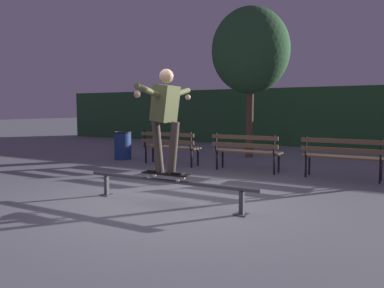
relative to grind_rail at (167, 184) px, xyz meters
The scene contains 10 objects.
ground_plane 0.34m from the grind_rail, 90.00° to the left, with size 90.00×90.00×0.00m, color slate.
hedge_backdrop 10.38m from the grind_rail, 90.00° to the left, with size 24.00×1.20×2.27m, color #2D5B33.
grind_rail is the anchor object (origin of this frame).
skateboard 0.16m from the grind_rail, behind, with size 0.78×0.21×0.09m.
skateboarder 1.09m from the grind_rail, behind, with size 0.62×1.41×1.56m.
park_bench_leftmost 3.98m from the grind_rail, 121.96° to the left, with size 1.61×0.45×0.88m.
park_bench_left_center 3.38m from the grind_rail, 90.44° to the left, with size 1.61×0.45×0.88m.
park_bench_right_center 3.96m from the grind_rail, 58.68° to the left, with size 1.61×0.45×0.88m.
tree_behind_benches 6.57m from the grind_rail, 98.41° to the left, with size 2.28×2.28×4.40m.
trash_can 5.35m from the grind_rail, 136.61° to the left, with size 0.52×0.52×0.80m.
Camera 1 is at (3.03, -4.84, 1.44)m, focal length 34.93 mm.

